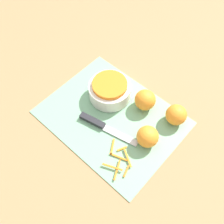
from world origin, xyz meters
name	(u,v)px	position (x,y,z in m)	size (l,w,h in m)	color
ground_plane	(112,118)	(0.00, 0.00, 0.00)	(4.00, 4.00, 0.00)	#9E754C
cutting_board	(112,117)	(0.00, 0.00, 0.00)	(0.45, 0.35, 0.01)	#75AD84
bowl_speckled	(110,90)	(-0.07, 0.06, 0.04)	(0.15, 0.15, 0.07)	silver
knife	(98,124)	(-0.01, -0.05, 0.01)	(0.21, 0.07, 0.02)	#232328
orange_left	(148,137)	(0.14, 0.01, 0.04)	(0.07, 0.07, 0.07)	orange
orange_right	(176,115)	(0.16, 0.13, 0.04)	(0.07, 0.07, 0.07)	orange
orange_back	(145,100)	(0.05, 0.11, 0.04)	(0.07, 0.07, 0.07)	orange
peel_pile	(119,160)	(0.12, -0.10, 0.01)	(0.11, 0.11, 0.01)	orange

